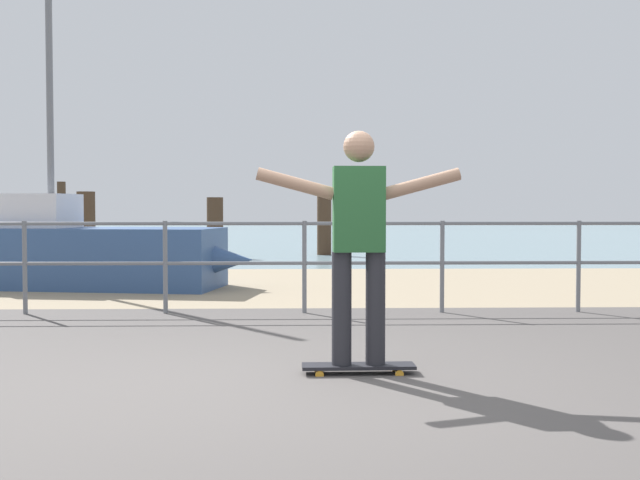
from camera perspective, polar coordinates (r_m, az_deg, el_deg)
ground_plane at (r=4.45m, az=-1.86°, el=-13.26°), size 24.00×10.00×0.04m
beach_strip at (r=12.34m, az=-1.71°, el=-3.24°), size 24.00×6.00×0.04m
sea_surface at (r=40.30m, az=-1.65°, el=0.61°), size 72.00×50.00×0.04m
railing_fence at (r=8.92m, az=-6.09°, el=-0.91°), size 10.87×0.05×1.05m
sailboat at (r=12.28m, az=-16.68°, el=-0.92°), size 5.06×2.13×5.13m
skateboard at (r=5.73m, az=2.76°, el=-9.02°), size 0.80×0.21×0.08m
skateboarder at (r=5.62m, az=2.78°, el=0.51°), size 1.45×0.22×1.65m
groyne_post_0 at (r=25.93m, az=-17.96°, el=1.77°), size 0.26×0.26×2.00m
groyne_post_1 at (r=18.24m, az=-16.35°, el=0.90°), size 0.40×0.40×1.55m
groyne_post_2 at (r=19.37m, az=-7.50°, el=0.90°), size 0.39×0.39×1.45m
groyne_post_3 at (r=19.95m, az=0.30°, el=1.34°), size 0.36×0.36×1.71m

